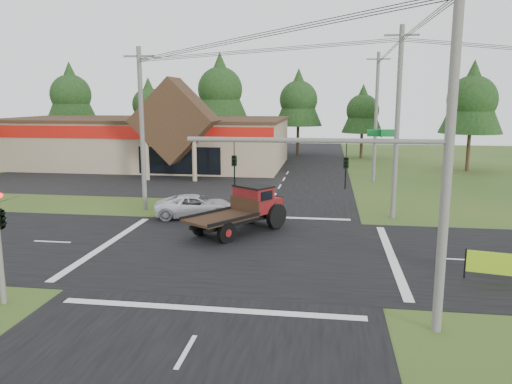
# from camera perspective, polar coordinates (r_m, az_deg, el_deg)

# --- Properties ---
(ground) EXTENTS (120.00, 120.00, 0.00)m
(ground) POSITION_cam_1_polar(r_m,az_deg,el_deg) (24.41, -1.43, -6.70)
(ground) COLOR #2E4D1B
(ground) RESTS_ON ground
(road_ns) EXTENTS (12.00, 120.00, 0.02)m
(road_ns) POSITION_cam_1_polar(r_m,az_deg,el_deg) (24.41, -1.43, -6.68)
(road_ns) COLOR black
(road_ns) RESTS_ON ground
(road_ew) EXTENTS (120.00, 12.00, 0.02)m
(road_ew) POSITION_cam_1_polar(r_m,az_deg,el_deg) (24.41, -1.43, -6.68)
(road_ew) COLOR black
(road_ew) RESTS_ON ground
(parking_apron) EXTENTS (28.00, 14.00, 0.02)m
(parking_apron) POSITION_cam_1_polar(r_m,az_deg,el_deg) (46.22, -14.70, 1.24)
(parking_apron) COLOR black
(parking_apron) RESTS_ON ground
(cvs_building) EXTENTS (30.40, 18.20, 9.19)m
(cvs_building) POSITION_cam_1_polar(r_m,az_deg,el_deg) (56.27, -12.27, 5.80)
(cvs_building) COLOR gray
(cvs_building) RESTS_ON ground
(traffic_signal_mast) EXTENTS (8.12, 0.24, 7.00)m
(traffic_signal_mast) POSITION_cam_1_polar(r_m,az_deg,el_deg) (15.84, 14.91, -0.08)
(traffic_signal_mast) COLOR #595651
(traffic_signal_mast) RESTS_ON ground
(utility_pole_nr) EXTENTS (2.00, 0.30, 11.00)m
(utility_pole_nr) POSITION_cam_1_polar(r_m,az_deg,el_deg) (15.96, 21.14, 4.05)
(utility_pole_nr) COLOR #595651
(utility_pole_nr) RESTS_ON ground
(utility_pole_nw) EXTENTS (2.00, 0.30, 10.50)m
(utility_pole_nw) POSITION_cam_1_polar(r_m,az_deg,el_deg) (33.25, -12.91, 7.11)
(utility_pole_nw) COLOR #595651
(utility_pole_nw) RESTS_ON ground
(utility_pole_ne) EXTENTS (2.00, 0.30, 11.50)m
(utility_pole_ne) POSITION_cam_1_polar(r_m,az_deg,el_deg) (31.27, 15.85, 7.69)
(utility_pole_ne) COLOR #595651
(utility_pole_ne) RESTS_ON ground
(utility_pole_n) EXTENTS (2.00, 0.30, 11.20)m
(utility_pole_n) POSITION_cam_1_polar(r_m,az_deg,el_deg) (45.18, 13.55, 8.39)
(utility_pole_n) COLOR #595651
(utility_pole_n) RESTS_ON ground
(tree_row_a) EXTENTS (6.72, 6.72, 12.12)m
(tree_row_a) POSITION_cam_1_polar(r_m,az_deg,el_deg) (71.54, -20.43, 10.59)
(tree_row_a) COLOR #332316
(tree_row_a) RESTS_ON ground
(tree_row_b) EXTENTS (5.60, 5.60, 10.10)m
(tree_row_b) POSITION_cam_1_polar(r_m,az_deg,el_deg) (69.25, -12.15, 9.92)
(tree_row_b) COLOR #332316
(tree_row_b) RESTS_ON ground
(tree_row_c) EXTENTS (7.28, 7.28, 13.13)m
(tree_row_c) POSITION_cam_1_polar(r_m,az_deg,el_deg) (65.49, -4.12, 11.86)
(tree_row_c) COLOR #332316
(tree_row_c) RESTS_ON ground
(tree_row_d) EXTENTS (6.16, 6.16, 11.11)m
(tree_row_d) POSITION_cam_1_polar(r_m,az_deg,el_deg) (65.09, 4.87, 10.67)
(tree_row_d) COLOR #332316
(tree_row_d) RESTS_ON ground
(tree_row_e) EXTENTS (5.04, 5.04, 9.09)m
(tree_row_e) POSITION_cam_1_polar(r_m,az_deg,el_deg) (63.11, 12.10, 9.26)
(tree_row_e) COLOR #332316
(tree_row_e) RESTS_ON ground
(tree_side_ne) EXTENTS (6.16, 6.16, 11.11)m
(tree_side_ne) POSITION_cam_1_polar(r_m,az_deg,el_deg) (54.80, 23.49, 9.87)
(tree_side_ne) COLOR #332316
(tree_side_ne) RESTS_ON ground
(antique_flatbed_truck) EXTENTS (5.44, 6.32, 2.55)m
(antique_flatbed_truck) POSITION_cam_1_polar(r_m,az_deg,el_deg) (27.21, -2.10, -2.11)
(antique_flatbed_truck) COLOR #520F0B
(antique_flatbed_truck) RESTS_ON ground
(white_pickup) EXTENTS (5.41, 3.32, 1.40)m
(white_pickup) POSITION_cam_1_polar(r_m,az_deg,el_deg) (31.19, -6.85, -1.61)
(white_pickup) COLOR silver
(white_pickup) RESTS_ON ground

